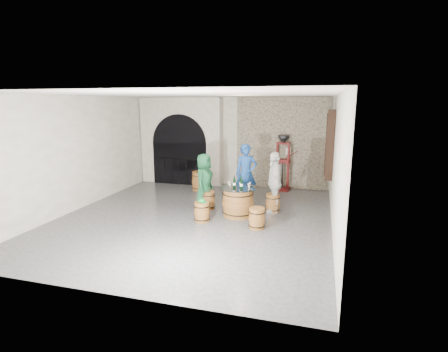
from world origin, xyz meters
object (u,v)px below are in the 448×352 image
(barrel_table, at_px, (238,202))
(person_blue, at_px, (246,174))
(wine_bottle_right, at_px, (241,182))
(barrel_stool_near_left, at_px, (202,212))
(corking_press, at_px, (283,159))
(wine_bottle_left, at_px, (234,183))
(barrel_stool_right, at_px, (273,203))
(person_white, at_px, (274,182))
(wine_bottle_center, at_px, (241,184))
(barrel_stool_near_right, at_px, (257,218))
(barrel_stool_left, at_px, (208,200))
(side_barrel, at_px, (199,181))
(person_green, at_px, (204,181))
(barrel_stool_far, at_px, (245,197))

(barrel_table, height_order, person_blue, person_blue)
(wine_bottle_right, bearing_deg, barrel_stool_near_left, -135.82)
(corking_press, bearing_deg, wine_bottle_left, -95.67)
(barrel_stool_near_left, bearing_deg, corking_press, 67.46)
(barrel_stool_right, relative_size, wine_bottle_left, 1.58)
(person_blue, bearing_deg, barrel_stool_near_left, -135.30)
(barrel_stool_right, height_order, corking_press, corking_press)
(person_white, distance_m, wine_bottle_right, 0.98)
(person_white, xyz_separation_m, wine_bottle_right, (-0.83, -0.52, 0.07))
(barrel_stool_near_left, distance_m, wine_bottle_center, 1.26)
(wine_bottle_center, relative_size, wine_bottle_right, 1.00)
(wine_bottle_center, xyz_separation_m, wine_bottle_right, (-0.06, 0.23, 0.00))
(barrel_table, height_order, wine_bottle_center, wine_bottle_center)
(barrel_stool_right, distance_m, barrel_stool_near_right, 1.43)
(barrel_stool_left, distance_m, wine_bottle_left, 1.19)
(person_white, bearing_deg, barrel_stool_near_right, -23.00)
(person_blue, relative_size, side_barrel, 2.75)
(barrel_stool_near_right, distance_m, wine_bottle_right, 1.29)
(barrel_stool_near_left, relative_size, wine_bottle_left, 1.58)
(person_blue, height_order, wine_bottle_left, person_blue)
(wine_bottle_right, bearing_deg, barrel_stool_left, 164.47)
(barrel_stool_left, distance_m, side_barrel, 2.23)
(side_barrel, bearing_deg, person_white, -31.72)
(barrel_stool_right, distance_m, wine_bottle_center, 1.23)
(barrel_stool_right, xyz_separation_m, barrel_stool_near_left, (-1.64, -1.31, 0.00))
(barrel_stool_near_right, height_order, side_barrel, side_barrel)
(barrel_stool_right, relative_size, person_blue, 0.28)
(wine_bottle_left, bearing_deg, person_white, 34.71)
(barrel_stool_left, distance_m, person_blue, 1.42)
(barrel_stool_right, xyz_separation_m, person_green, (-1.97, -0.16, 0.54))
(person_white, relative_size, wine_bottle_center, 5.23)
(wine_bottle_left, height_order, side_barrel, wine_bottle_left)
(person_white, bearing_deg, barrel_stool_left, -97.50)
(wine_bottle_left, bearing_deg, barrel_stool_left, 153.26)
(person_white, distance_m, wine_bottle_center, 1.07)
(barrel_table, distance_m, wine_bottle_center, 0.56)
(wine_bottle_left, height_order, wine_bottle_center, same)
(wine_bottle_center, relative_size, corking_press, 0.17)
(person_white, height_order, wine_bottle_center, person_white)
(wine_bottle_center, distance_m, wine_bottle_right, 0.24)
(barrel_stool_right, xyz_separation_m, person_white, (0.02, 0.02, 0.59))
(barrel_stool_right, relative_size, person_white, 0.30)
(corking_press, bearing_deg, barrel_table, -94.36)
(barrel_stool_far, bearing_deg, person_white, -24.82)
(barrel_stool_right, distance_m, person_green, 2.05)
(person_green, xyz_separation_m, wine_bottle_left, (1.02, -0.50, 0.12))
(barrel_stool_left, xyz_separation_m, wine_bottle_right, (1.03, -0.29, 0.67))
(wine_bottle_right, distance_m, side_barrel, 3.10)
(barrel_stool_right, xyz_separation_m, corking_press, (-0.03, 2.57, 0.86))
(barrel_stool_near_right, distance_m, corking_press, 4.09)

